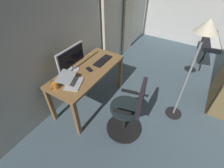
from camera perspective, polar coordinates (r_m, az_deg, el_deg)
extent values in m
cube|color=silver|center=(3.26, -6.86, 23.71)|extent=(5.32, 0.10, 2.63)
cube|color=beige|center=(4.33, 6.20, 25.65)|extent=(0.44, 0.06, 2.28)
cube|color=beige|center=(3.59, -0.65, 22.63)|extent=(0.54, 0.06, 2.28)
cube|color=olive|center=(2.65, -8.88, 4.79)|extent=(1.41, 0.62, 0.04)
cube|color=olive|center=(3.19, 3.02, 3.97)|extent=(0.06, 0.06, 0.70)
cube|color=#8F6442|center=(2.44, -12.65, -12.35)|extent=(0.06, 0.06, 0.70)
cube|color=olive|center=(3.43, -4.99, 6.79)|extent=(0.06, 0.06, 0.70)
cube|color=olive|center=(2.74, -21.23, -7.05)|extent=(0.06, 0.06, 0.70)
cylinder|color=black|center=(2.68, 4.25, -15.41)|extent=(0.56, 0.56, 0.02)
sphere|color=black|center=(2.84, 5.62, -11.44)|extent=(0.05, 0.05, 0.05)
sphere|color=black|center=(2.77, -0.35, -12.99)|extent=(0.05, 0.05, 0.05)
sphere|color=black|center=(2.60, -0.42, -18.39)|extent=(0.05, 0.05, 0.05)
sphere|color=black|center=(2.57, 6.40, -20.11)|extent=(0.05, 0.05, 0.05)
sphere|color=black|center=(2.72, 9.86, -15.44)|extent=(0.05, 0.05, 0.05)
cylinder|color=black|center=(2.49, 4.52, -12.40)|extent=(0.06, 0.06, 0.47)
cylinder|color=#1E292A|center=(2.28, 4.86, -8.49)|extent=(0.53, 0.53, 0.05)
cube|color=#272126|center=(2.09, 10.57, -5.32)|extent=(0.38, 0.13, 0.44)
cube|color=black|center=(2.05, 3.64, -10.08)|extent=(0.09, 0.24, 0.03)
cube|color=black|center=(2.32, 6.29, -2.74)|extent=(0.09, 0.24, 0.03)
cylinder|color=silver|center=(2.68, -13.67, 5.18)|extent=(0.18, 0.18, 0.01)
cylinder|color=silver|center=(2.66, -13.81, 5.92)|extent=(0.04, 0.04, 0.07)
cube|color=silver|center=(2.56, -14.57, 9.47)|extent=(0.57, 0.03, 0.31)
cube|color=black|center=(2.55, -14.29, 9.38)|extent=(0.52, 0.01, 0.27)
cube|color=black|center=(2.82, -3.30, 8.41)|extent=(0.40, 0.14, 0.02)
cube|color=#B7BCC1|center=(2.39, -13.51, 0.16)|extent=(0.36, 0.31, 0.02)
cube|color=#B7BCC1|center=(2.36, -16.31, 2.49)|extent=(0.35, 0.30, 0.07)
ellipsoid|color=black|center=(2.49, -20.49, 0.57)|extent=(0.06, 0.10, 0.04)
cube|color=black|center=(2.64, -8.19, 5.26)|extent=(0.12, 0.16, 0.01)
cylinder|color=orange|center=(2.36, -19.87, -0.50)|extent=(0.09, 0.09, 0.11)
torus|color=orange|center=(2.33, -20.88, -1.19)|extent=(0.07, 0.01, 0.07)
cube|color=olive|center=(3.54, 34.42, -3.58)|extent=(0.71, 0.30, 0.04)
cube|color=orange|center=(3.27, 34.78, -5.19)|extent=(0.07, 0.27, 0.17)
cube|color=gold|center=(3.34, 35.04, -3.74)|extent=(0.03, 0.20, 0.21)
cylinder|color=black|center=(4.37, 30.32, 8.97)|extent=(0.38, 0.09, 0.69)
cylinder|color=black|center=(4.37, 30.32, 8.97)|extent=(0.38, 0.09, 0.69)
cube|color=black|center=(4.21, 32.10, 13.34)|extent=(1.11, 0.47, 0.09)
cube|color=white|center=(4.20, 33.08, 13.68)|extent=(1.01, 0.32, 0.01)
cylinder|color=black|center=(3.09, 21.27, -9.72)|extent=(0.28, 0.28, 0.02)
cylinder|color=#A5A5A8|center=(2.60, 25.16, 0.87)|extent=(0.03, 0.03, 1.51)
cone|color=beige|center=(2.22, 31.50, 17.64)|extent=(0.28, 0.28, 0.17)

